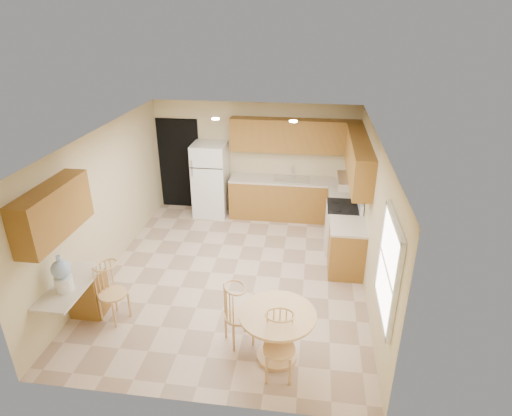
# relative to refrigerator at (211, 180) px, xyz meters

# --- Properties ---
(floor) EXTENTS (5.50, 5.50, 0.00)m
(floor) POSITION_rel_refrigerator_xyz_m (0.95, -2.40, -0.83)
(floor) COLOR #C9AC92
(floor) RESTS_ON ground
(ceiling) EXTENTS (4.50, 5.50, 0.02)m
(ceiling) POSITION_rel_refrigerator_xyz_m (0.95, -2.40, 1.67)
(ceiling) COLOR white
(ceiling) RESTS_ON wall_back
(wall_back) EXTENTS (4.50, 0.02, 2.50)m
(wall_back) POSITION_rel_refrigerator_xyz_m (0.95, 0.35, 0.42)
(wall_back) COLOR #CCB989
(wall_back) RESTS_ON floor
(wall_front) EXTENTS (4.50, 0.02, 2.50)m
(wall_front) POSITION_rel_refrigerator_xyz_m (0.95, -5.15, 0.42)
(wall_front) COLOR #CCB989
(wall_front) RESTS_ON floor
(wall_left) EXTENTS (0.02, 5.50, 2.50)m
(wall_left) POSITION_rel_refrigerator_xyz_m (-1.30, -2.40, 0.42)
(wall_left) COLOR #CCB989
(wall_left) RESTS_ON floor
(wall_right) EXTENTS (0.02, 5.50, 2.50)m
(wall_right) POSITION_rel_refrigerator_xyz_m (3.20, -2.40, 0.42)
(wall_right) COLOR #CCB989
(wall_right) RESTS_ON floor
(doorway) EXTENTS (0.90, 0.02, 2.10)m
(doorway) POSITION_rel_refrigerator_xyz_m (-0.80, 0.34, 0.22)
(doorway) COLOR black
(doorway) RESTS_ON floor
(base_cab_back) EXTENTS (2.75, 0.60, 0.87)m
(base_cab_back) POSITION_rel_refrigerator_xyz_m (1.83, 0.05, -0.39)
(base_cab_back) COLOR olive
(base_cab_back) RESTS_ON floor
(counter_back) EXTENTS (2.75, 0.63, 0.04)m
(counter_back) POSITION_rel_refrigerator_xyz_m (1.83, 0.05, 0.06)
(counter_back) COLOR beige
(counter_back) RESTS_ON base_cab_back
(base_cab_right_a) EXTENTS (0.60, 0.59, 0.87)m
(base_cab_right_a) POSITION_rel_refrigerator_xyz_m (2.90, -0.54, -0.39)
(base_cab_right_a) COLOR olive
(base_cab_right_a) RESTS_ON floor
(counter_right_a) EXTENTS (0.63, 0.59, 0.04)m
(counter_right_a) POSITION_rel_refrigerator_xyz_m (2.90, -0.54, 0.06)
(counter_right_a) COLOR beige
(counter_right_a) RESTS_ON base_cab_right_a
(base_cab_right_b) EXTENTS (0.60, 0.80, 0.87)m
(base_cab_right_b) POSITION_rel_refrigerator_xyz_m (2.90, -2.00, -0.39)
(base_cab_right_b) COLOR olive
(base_cab_right_b) RESTS_ON floor
(counter_right_b) EXTENTS (0.63, 0.80, 0.04)m
(counter_right_b) POSITION_rel_refrigerator_xyz_m (2.90, -2.00, 0.06)
(counter_right_b) COLOR beige
(counter_right_b) RESTS_ON base_cab_right_b
(upper_cab_back) EXTENTS (2.75, 0.33, 0.70)m
(upper_cab_back) POSITION_rel_refrigerator_xyz_m (1.83, 0.19, 1.02)
(upper_cab_back) COLOR olive
(upper_cab_back) RESTS_ON wall_back
(upper_cab_right) EXTENTS (0.33, 2.42, 0.70)m
(upper_cab_right) POSITION_rel_refrigerator_xyz_m (3.04, -1.19, 1.02)
(upper_cab_right) COLOR olive
(upper_cab_right) RESTS_ON wall_right
(upper_cab_left) EXTENTS (0.33, 1.40, 0.70)m
(upper_cab_left) POSITION_rel_refrigerator_xyz_m (-1.13, -4.00, 1.02)
(upper_cab_left) COLOR olive
(upper_cab_left) RESTS_ON wall_left
(sink) EXTENTS (0.78, 0.44, 0.01)m
(sink) POSITION_rel_refrigerator_xyz_m (1.80, 0.05, 0.08)
(sink) COLOR silver
(sink) RESTS_ON counter_back
(range_hood) EXTENTS (0.50, 0.76, 0.14)m
(range_hood) POSITION_rel_refrigerator_xyz_m (2.95, -1.22, 0.59)
(range_hood) COLOR silver
(range_hood) RESTS_ON upper_cab_right
(desk_pedestal) EXTENTS (0.48, 0.42, 0.72)m
(desk_pedestal) POSITION_rel_refrigerator_xyz_m (-1.05, -3.72, -0.47)
(desk_pedestal) COLOR olive
(desk_pedestal) RESTS_ON floor
(desk_top) EXTENTS (0.50, 1.20, 0.04)m
(desk_top) POSITION_rel_refrigerator_xyz_m (-1.05, -4.10, -0.08)
(desk_top) COLOR beige
(desk_top) RESTS_ON desk_pedestal
(window) EXTENTS (0.06, 1.12, 1.30)m
(window) POSITION_rel_refrigerator_xyz_m (3.18, -4.25, 0.67)
(window) COLOR white
(window) RESTS_ON wall_right
(can_light_a) EXTENTS (0.14, 0.14, 0.02)m
(can_light_a) POSITION_rel_refrigerator_xyz_m (0.45, -1.20, 1.66)
(can_light_a) COLOR white
(can_light_a) RESTS_ON ceiling
(can_light_b) EXTENTS (0.14, 0.14, 0.02)m
(can_light_b) POSITION_rel_refrigerator_xyz_m (1.85, -1.20, 1.66)
(can_light_b) COLOR white
(can_light_b) RESTS_ON ceiling
(refrigerator) EXTENTS (0.73, 0.71, 1.65)m
(refrigerator) POSITION_rel_refrigerator_xyz_m (0.00, 0.00, 0.00)
(refrigerator) COLOR white
(refrigerator) RESTS_ON floor
(stove) EXTENTS (0.65, 0.76, 1.09)m
(stove) POSITION_rel_refrigerator_xyz_m (2.88, -1.22, -0.36)
(stove) COLOR white
(stove) RESTS_ON floor
(dining_table) EXTENTS (1.00, 1.00, 0.74)m
(dining_table) POSITION_rel_refrigerator_xyz_m (1.89, -4.30, -0.34)
(dining_table) COLOR #E0AF70
(dining_table) RESTS_ON floor
(chair_table_a) EXTENTS (0.41, 0.52, 0.92)m
(chair_table_a) POSITION_rel_refrigerator_xyz_m (1.34, -4.14, -0.26)
(chair_table_a) COLOR #E0AF70
(chair_table_a) RESTS_ON floor
(chair_table_b) EXTENTS (0.41, 0.41, 0.92)m
(chair_table_b) POSITION_rel_refrigerator_xyz_m (1.94, -4.69, -0.26)
(chair_table_b) COLOR #E0AF70
(chair_table_b) RESTS_ON floor
(chair_desk) EXTENTS (0.41, 0.53, 0.93)m
(chair_desk) POSITION_rel_refrigerator_xyz_m (-0.60, -3.90, -0.26)
(chair_desk) COLOR #E0AF70
(chair_desk) RESTS_ON floor
(water_crock) EXTENTS (0.26, 0.26, 0.54)m
(water_crock) POSITION_rel_refrigerator_xyz_m (-1.05, -4.22, 0.19)
(water_crock) COLOR white
(water_crock) RESTS_ON desk_top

